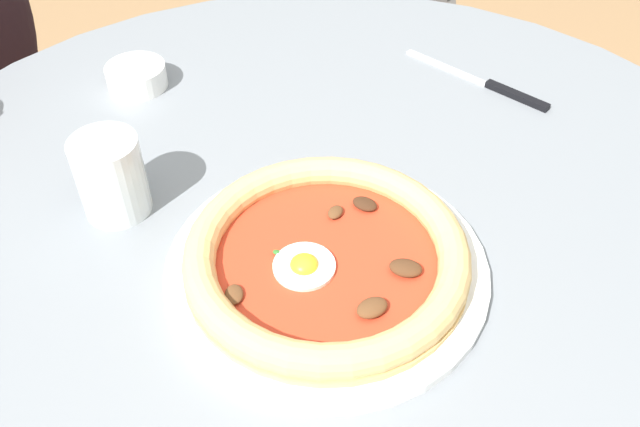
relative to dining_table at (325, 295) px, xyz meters
The scene contains 6 objects.
dining_table is the anchor object (origin of this frame).
pizza_on_plate 0.14m from the dining_table, 63.91° to the right, with size 0.31×0.31×0.04m.
water_glass 0.26m from the dining_table, 161.67° to the right, with size 0.07×0.07×0.09m.
steak_knife 0.35m from the dining_table, 73.82° to the left, with size 0.21×0.07×0.01m.
ramekin_capers 0.38m from the dining_table, 158.44° to the left, with size 0.08×0.08×0.03m.
cafe_chair_spare_far 1.01m from the dining_table, 109.31° to the left, with size 0.56×0.56×0.82m.
Camera 1 is at (0.20, -0.44, 1.24)m, focal length 37.78 mm.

